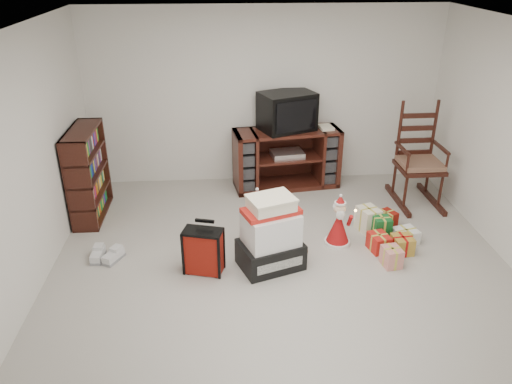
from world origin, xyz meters
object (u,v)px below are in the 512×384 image
(sneaker_pair, at_px, (106,256))
(rocking_chair, at_px, (417,167))
(gift_pile, at_px, (271,237))
(crt_television, at_px, (287,111))
(red_suitcase, at_px, (204,251))
(gift_cluster, at_px, (388,234))
(bookshelf, at_px, (88,175))
(mrs_claus_figurine, at_px, (257,220))
(teddy_bear, at_px, (294,249))
(santa_figurine, at_px, (338,226))
(tv_stand, at_px, (286,158))

(sneaker_pair, bearing_deg, rocking_chair, 29.79)
(gift_pile, bearing_deg, crt_television, 58.83)
(red_suitcase, relative_size, gift_cluster, 0.60)
(rocking_chair, bearing_deg, bookshelf, -179.08)
(rocking_chair, bearing_deg, red_suitcase, -152.46)
(rocking_chair, bearing_deg, gift_cluster, -123.22)
(bookshelf, height_order, mrs_claus_figurine, bookshelf)
(rocking_chair, distance_m, sneaker_pair, 4.16)
(teddy_bear, relative_size, crt_television, 0.41)
(red_suitcase, distance_m, sneaker_pair, 1.17)
(gift_cluster, bearing_deg, gift_pile, -165.36)
(teddy_bear, bearing_deg, rocking_chair, 36.88)
(bookshelf, relative_size, santa_figurine, 1.85)
(gift_pile, bearing_deg, sneaker_pair, 152.47)
(rocking_chair, relative_size, teddy_bear, 4.04)
(red_suitcase, distance_m, mrs_claus_figurine, 0.88)
(sneaker_pair, bearing_deg, bookshelf, 121.16)
(santa_figurine, bearing_deg, mrs_claus_figurine, 169.84)
(teddy_bear, relative_size, gift_cluster, 0.35)
(tv_stand, height_order, bookshelf, bookshelf)
(tv_stand, xyz_separation_m, crt_television, (-0.01, 0.03, 0.69))
(sneaker_pair, bearing_deg, santa_figurine, 15.89)
(santa_figurine, relative_size, gift_cluster, 0.63)
(santa_figurine, bearing_deg, teddy_bear, -150.11)
(teddy_bear, relative_size, santa_figurine, 0.56)
(mrs_claus_figurine, xyz_separation_m, crt_television, (0.52, 1.52, 0.86))
(rocking_chair, relative_size, gift_cluster, 1.42)
(crt_television, bearing_deg, teddy_bear, -116.52)
(tv_stand, distance_m, gift_pile, 2.11)
(teddy_bear, relative_size, mrs_claus_figurine, 0.53)
(tv_stand, relative_size, mrs_claus_figurine, 2.35)
(santa_figurine, xyz_separation_m, gift_cluster, (0.60, -0.03, -0.13))
(santa_figurine, bearing_deg, red_suitcase, -163.28)
(red_suitcase, bearing_deg, crt_television, 77.20)
(red_suitcase, relative_size, sneaker_pair, 1.61)
(santa_figurine, bearing_deg, crt_television, 103.76)
(bookshelf, relative_size, gift_pile, 1.42)
(santa_figurine, relative_size, mrs_claus_figurine, 0.95)
(bookshelf, relative_size, teddy_bear, 3.33)
(tv_stand, xyz_separation_m, gift_pile, (-0.43, -2.06, -0.07))
(sneaker_pair, xyz_separation_m, gift_cluster, (3.25, 0.13, 0.07))
(teddy_bear, bearing_deg, crt_television, 85.73)
(tv_stand, relative_size, bookshelf, 1.33)
(tv_stand, bearing_deg, rocking_chair, -26.80)
(bookshelf, relative_size, mrs_claus_figurine, 1.76)
(teddy_bear, distance_m, crt_television, 2.23)
(sneaker_pair, bearing_deg, crt_television, 51.89)
(gift_cluster, bearing_deg, rocking_chair, 57.62)
(bookshelf, distance_m, teddy_bear, 2.80)
(red_suitcase, relative_size, mrs_claus_figurine, 0.90)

